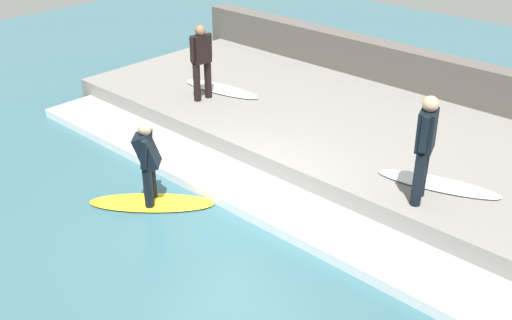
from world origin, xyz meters
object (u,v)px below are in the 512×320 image
at_px(surfer_riding, 148,158).
at_px(surfboard_waiting_far, 438,184).
at_px(surfboard_waiting_near, 221,89).
at_px(surfer_waiting_near, 201,58).
at_px(surfer_waiting_far, 425,144).
at_px(surfboard_riding, 152,203).

distance_m(surfer_riding, surfboard_waiting_far, 4.55).
distance_m(surfboard_waiting_near, surfboard_waiting_far, 5.45).
distance_m(surfer_waiting_near, surfboard_waiting_near, 1.04).
relative_size(surfer_riding, surfer_waiting_far, 0.85).
height_order(surfboard_riding, surfer_waiting_far, surfer_waiting_far).
bearing_deg(surfer_waiting_near, surfer_waiting_far, -96.08).
bearing_deg(surfer_waiting_far, surfboard_riding, 124.14).
xyz_separation_m(surfer_waiting_near, surfer_waiting_far, (-0.57, -5.31, 0.05)).
bearing_deg(surfboard_waiting_near, surfer_riding, -150.92).
relative_size(surfboard_riding, surfer_riding, 1.37).
relative_size(surfer_waiting_near, surfboard_waiting_far, 0.80).
xyz_separation_m(surfboard_riding, surfer_waiting_near, (2.89, 1.87, 1.32)).
distance_m(surfboard_riding, surfboard_waiting_far, 4.56).
bearing_deg(surfer_waiting_far, surfboard_waiting_far, -3.48).
bearing_deg(surfboard_waiting_far, surfer_riding, 130.07).
xyz_separation_m(surfboard_riding, surfboard_waiting_near, (3.50, 1.94, 0.47)).
bearing_deg(surfer_waiting_near, surfboard_riding, -147.10).
relative_size(surfer_waiting_far, surfboard_waiting_far, 0.85).
distance_m(surfboard_riding, surfer_waiting_far, 4.37).
bearing_deg(surfboard_riding, surfer_riding, -63.43).
relative_size(surfer_riding, surfer_waiting_near, 0.90).
xyz_separation_m(surfboard_riding, surfer_waiting_far, (2.33, -3.44, 1.37)).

